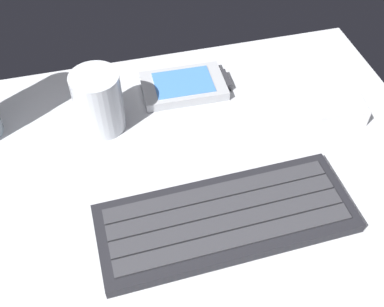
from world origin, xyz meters
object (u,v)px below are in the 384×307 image
handheld_device (184,86)px  juice_cup (99,104)px  charger_block (337,108)px  keyboard (226,218)px

handheld_device → juice_cup: bearing=-160.8°
handheld_device → charger_block: charger_block is taller
handheld_device → charger_block: 21.78cm
keyboard → charger_block: 24.09cm
keyboard → juice_cup: size_ratio=3.44×
handheld_device → keyboard: bearing=-92.2°
keyboard → charger_block: (20.12, 13.24, 0.39)cm
keyboard → juice_cup: 22.61cm
keyboard → charger_block: size_ratio=4.18×
juice_cup → charger_block: (31.74, -5.91, -2.71)cm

